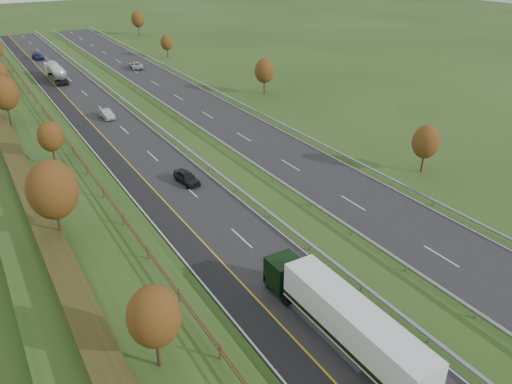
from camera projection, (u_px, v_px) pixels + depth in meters
ground at (176, 130)px, 75.56m from camera, size 400.00×400.00×0.00m
near_carriageway at (114, 129)px, 75.69m from camera, size 10.50×200.00×0.04m
far_carriageway at (212, 112)px, 83.30m from camera, size 10.50×200.00×0.04m
hard_shoulder at (89, 134)px, 73.96m from camera, size 3.00×200.00×0.04m
lane_markings at (154, 122)px, 78.53m from camera, size 26.75×200.00×0.01m
embankment_left at (21, 139)px, 69.25m from camera, size 12.00×200.00×2.00m
hedge_left at (3, 131)px, 67.63m from camera, size 2.20×180.00×1.10m
fence_left at (53, 123)px, 70.23m from camera, size 0.12×189.06×1.20m
median_barrier_near at (150, 120)px, 78.05m from camera, size 0.32×200.00×0.71m
median_barrier_far at (180, 114)px, 80.40m from camera, size 0.32×200.00×0.71m
outer_barrier_far at (242, 104)px, 85.71m from camera, size 0.32×200.00×0.71m
trees_left at (19, 108)px, 64.42m from camera, size 6.64×164.30×7.66m
trees_far at (205, 49)px, 109.86m from camera, size 8.45×118.60×7.12m
box_lorry at (343, 318)px, 34.39m from camera, size 2.58×16.28×4.06m
road_tanker at (56, 71)px, 101.55m from camera, size 2.40×11.22×3.46m
car_dark_near at (187, 177)px, 58.61m from camera, size 2.09×4.38×1.44m
car_silver_mid at (106, 114)px, 80.18m from camera, size 1.82×4.38×1.41m
car_small_far at (38, 56)px, 120.24m from camera, size 2.39×4.88×1.37m
car_oncoming at (136, 65)px, 111.56m from camera, size 3.18×5.63×1.48m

